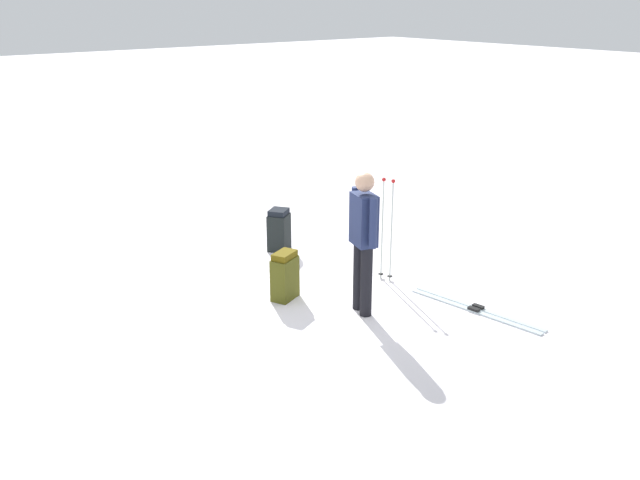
# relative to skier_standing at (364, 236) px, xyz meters

# --- Properties ---
(ground_plane) EXTENTS (80.00, 80.00, 0.00)m
(ground_plane) POSITION_rel_skier_standing_xyz_m (-0.76, -0.03, -0.95)
(ground_plane) COLOR white
(skier_standing) EXTENTS (0.55, 0.31, 1.70)m
(skier_standing) POSITION_rel_skier_standing_xyz_m (0.00, 0.00, 0.00)
(skier_standing) COLOR black
(skier_standing) RESTS_ON ground_plane
(ski_pair_near) EXTENTS (1.76, 0.41, 0.05)m
(ski_pair_near) POSITION_rel_skier_standing_xyz_m (0.82, 1.09, -0.94)
(ski_pair_near) COLOR silver
(ski_pair_near) RESTS_ON ground_plane
(backpack_large_dark) EXTENTS (0.40, 0.41, 0.62)m
(backpack_large_dark) POSITION_rel_skier_standing_xyz_m (-2.34, 0.45, -0.65)
(backpack_large_dark) COLOR black
(backpack_large_dark) RESTS_ON ground_plane
(backpack_bright) EXTENTS (0.34, 0.41, 0.61)m
(backpack_bright) POSITION_rel_skier_standing_xyz_m (-0.87, -0.50, -0.66)
(backpack_bright) COLOR #494A14
(backpack_bright) RESTS_ON ground_plane
(ski_poles_planted_near) EXTENTS (0.20, 0.11, 1.38)m
(ski_poles_planted_near) POSITION_rel_skier_standing_xyz_m (-0.55, 0.90, -0.19)
(ski_poles_planted_near) COLOR #B5C0B6
(ski_poles_planted_near) RESTS_ON ground_plane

